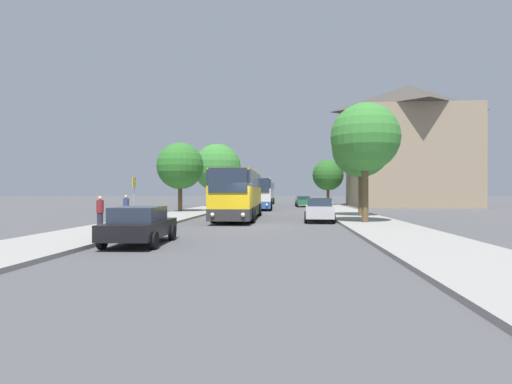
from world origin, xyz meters
name	(u,v)px	position (x,y,z in m)	size (l,w,h in m)	color
ground_plane	(256,226)	(0.00, 0.00, 0.00)	(300.00, 300.00, 0.00)	#4C4C4F
sidewalk_left	(139,224)	(-7.00, 0.00, 0.07)	(4.00, 120.00, 0.15)	gray
sidewalk_right	(378,225)	(7.00, 0.00, 0.07)	(4.00, 120.00, 0.15)	gray
building_right_background	(408,146)	(17.70, 30.94, 8.03)	(14.66, 11.37, 16.06)	gray
bus_front	(239,194)	(-1.65, 5.36, 1.81)	(2.93, 12.01, 3.39)	#2D2D2D
bus_middle	(260,193)	(-1.36, 21.94, 1.79)	(3.18, 11.68, 3.35)	#2D519E
bus_rear	(264,193)	(-1.77, 37.30, 1.83)	(2.84, 11.09, 3.43)	#238942
parked_car_left_curb	(140,225)	(-3.68, -8.60, 0.74)	(2.16, 4.23, 1.43)	black
parked_car_right_near	(319,210)	(3.93, 3.32, 0.81)	(2.07, 4.45, 1.56)	#B7B7BC
parked_car_right_far	(303,201)	(3.84, 29.02, 0.73)	(2.16, 4.56, 1.38)	#236B38
bus_stop_sign	(134,194)	(-6.87, -1.11, 1.83)	(0.08, 0.45, 2.72)	gray
pedestrian_waiting_near	(100,212)	(-7.75, -3.44, 0.96)	(0.36, 0.36, 1.61)	#23232D
pedestrian_waiting_far	(126,208)	(-8.33, 1.24, 0.96)	(0.36, 0.36, 1.62)	#23232D
tree_left_near	(180,166)	(-8.16, 13.24, 4.37)	(4.34, 4.34, 6.40)	#513D23
tree_left_far	(217,168)	(-7.19, 27.28, 5.05)	(6.07, 6.07, 7.94)	#513D23
tree_right_near	(361,148)	(7.43, 7.79, 5.29)	(4.43, 4.43, 7.37)	brown
tree_right_mid	(365,138)	(6.53, 1.34, 5.25)	(4.15, 4.15, 7.21)	brown
tree_right_far	(328,175)	(7.42, 33.17, 4.28)	(4.32, 4.32, 6.30)	#513D23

